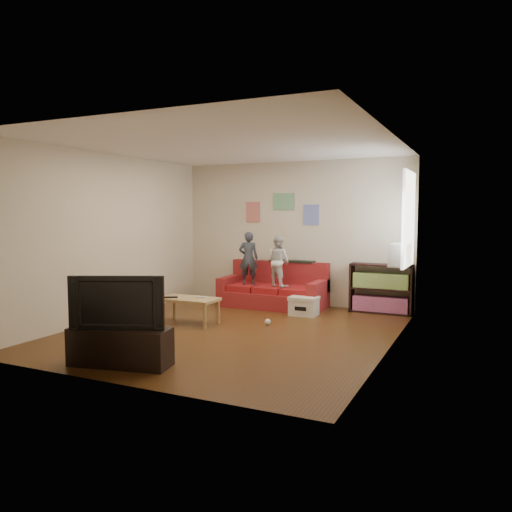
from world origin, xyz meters
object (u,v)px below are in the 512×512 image
at_px(child_b, 278,261).
at_px(tv_stand, 120,347).
at_px(sofa, 274,291).
at_px(coffee_table, 189,302).
at_px(file_box, 304,306).
at_px(bookshelf, 381,291).
at_px(child_a, 248,258).
at_px(television, 119,301).

height_order(child_b, tv_stand, child_b).
bearing_deg(sofa, tv_stand, -92.65).
distance_m(sofa, coffee_table, 2.02).
height_order(coffee_table, tv_stand, tv_stand).
xyz_separation_m(sofa, tv_stand, (-0.19, -4.06, -0.07)).
relative_size(sofa, child_b, 2.07).
xyz_separation_m(coffee_table, tv_stand, (0.46, -2.15, -0.13)).
relative_size(coffee_table, file_box, 1.94).
relative_size(sofa, bookshelf, 1.81).
xyz_separation_m(sofa, child_b, (0.15, -0.17, 0.59)).
xyz_separation_m(child_a, bookshelf, (2.37, 0.40, -0.52)).
distance_m(child_b, coffee_table, 1.98).
bearing_deg(child_a, bookshelf, 168.77).
xyz_separation_m(coffee_table, file_box, (1.42, 1.36, -0.19)).
xyz_separation_m(child_a, television, (0.26, -3.90, -0.16)).
distance_m(child_b, tv_stand, 3.96).
bearing_deg(television, sofa, 63.05).
relative_size(file_box, tv_stand, 0.40).
bearing_deg(child_a, child_b, 159.18).
bearing_deg(coffee_table, child_a, 83.59).
bearing_deg(file_box, television, -105.35).
distance_m(sofa, file_box, 0.96).
distance_m(sofa, bookshelf, 1.93).
xyz_separation_m(child_a, coffee_table, (-0.20, -1.74, -0.54)).
relative_size(child_a, file_box, 2.10).
relative_size(child_a, coffee_table, 1.08).
relative_size(file_box, television, 0.44).
height_order(file_box, television, television).
height_order(child_a, file_box, child_a).
bearing_deg(child_a, television, 73.07).
distance_m(child_b, file_box, 1.02).
xyz_separation_m(tv_stand, television, (0.00, 0.00, 0.52)).
height_order(child_a, child_b, child_a).
relative_size(sofa, coffee_table, 2.11).
bearing_deg(sofa, child_b, -48.26).
height_order(child_a, television, child_a).
relative_size(child_b, television, 0.88).
bearing_deg(television, bookshelf, 39.60).
relative_size(tv_stand, television, 1.10).
bearing_deg(coffee_table, file_box, 43.67).
bearing_deg(child_b, child_a, 21.10).
distance_m(child_a, television, 3.91).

